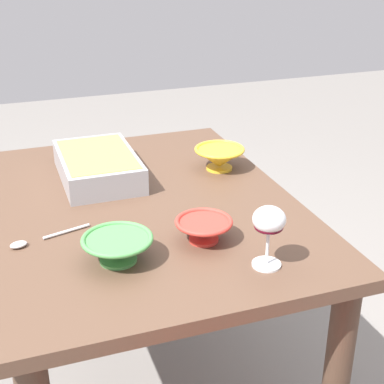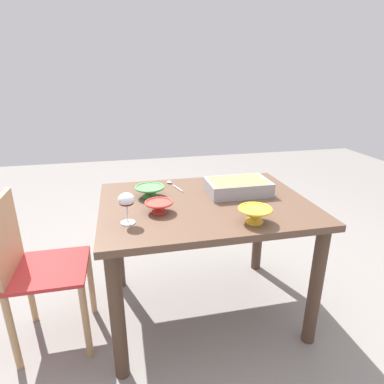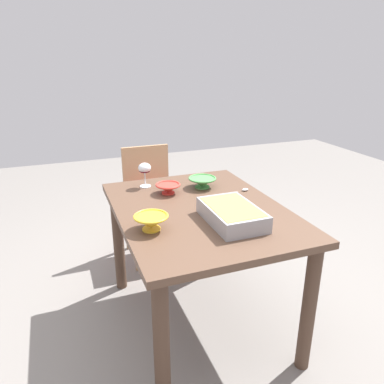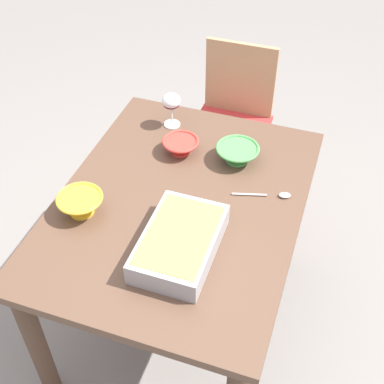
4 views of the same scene
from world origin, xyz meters
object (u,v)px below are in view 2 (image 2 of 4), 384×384
at_px(wine_glass, 126,202).
at_px(casserole_dish, 238,186).
at_px(chair, 34,267).
at_px(serving_spoon, 172,184).
at_px(small_bowl, 150,191).
at_px(dining_table, 205,221).
at_px(serving_bowl, 255,214).
at_px(mixing_bowl, 159,206).

distance_m(wine_glass, casserole_dish, 0.72).
height_order(chair, serving_spoon, chair).
bearing_deg(chair, casserole_dish, 6.29).
height_order(chair, small_bowl, chair).
bearing_deg(dining_table, serving_bowl, -61.96).
xyz_separation_m(casserole_dish, serving_spoon, (-0.36, 0.24, -0.04)).
bearing_deg(wine_glass, serving_bowl, -11.26).
xyz_separation_m(chair, casserole_dish, (1.16, 0.13, 0.32)).
relative_size(chair, casserole_dish, 2.35).
xyz_separation_m(dining_table, mixing_bowl, (-0.27, -0.09, 0.16)).
xyz_separation_m(dining_table, serving_spoon, (-0.14, 0.32, 0.13)).
distance_m(casserole_dish, serving_bowl, 0.40).
relative_size(chair, serving_bowl, 5.18).
height_order(small_bowl, serving_bowl, serving_bowl).
height_order(chair, mixing_bowl, chair).
bearing_deg(small_bowl, dining_table, -24.78).
bearing_deg(mixing_bowl, casserole_dish, 19.64).
height_order(mixing_bowl, serving_bowl, serving_bowl).
xyz_separation_m(mixing_bowl, small_bowl, (-0.02, 0.23, 0.00)).
height_order(dining_table, mixing_bowl, mixing_bowl).
relative_size(chair, wine_glass, 5.55).
relative_size(chair, small_bowl, 4.96).
bearing_deg(dining_table, small_bowl, 155.22).
distance_m(mixing_bowl, serving_spoon, 0.44).
bearing_deg(wine_glass, dining_table, 23.93).
distance_m(serving_bowl, serving_spoon, 0.71).
relative_size(chair, mixing_bowl, 5.80).
distance_m(casserole_dish, small_bowl, 0.53).
distance_m(chair, serving_spoon, 0.92).
relative_size(wine_glass, mixing_bowl, 1.04).
xyz_separation_m(small_bowl, serving_spoon, (0.16, 0.19, -0.03)).
bearing_deg(serving_bowl, dining_table, 118.04).
relative_size(dining_table, mixing_bowl, 7.82).
distance_m(chair, casserole_dish, 1.21).
bearing_deg(small_bowl, casserole_dish, -5.90).
bearing_deg(wine_glass, mixing_bowl, 31.21).
bearing_deg(chair, small_bowl, 15.91).
xyz_separation_m(chair, serving_bowl, (1.11, -0.27, 0.32)).
height_order(dining_table, serving_bowl, serving_bowl).
height_order(wine_glass, casserole_dish, wine_glass).
height_order(casserole_dish, serving_spoon, casserole_dish).
bearing_deg(mixing_bowl, serving_spoon, 72.14).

